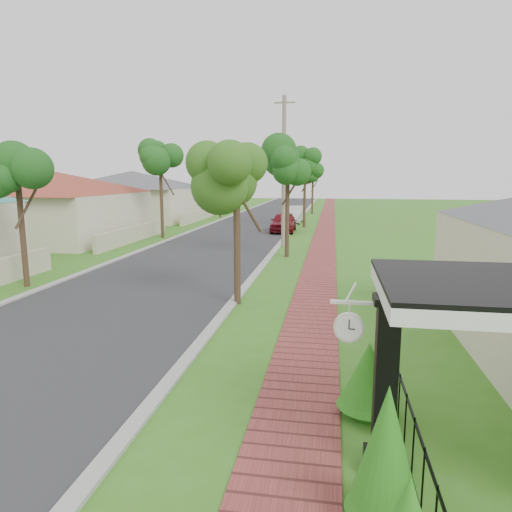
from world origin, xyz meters
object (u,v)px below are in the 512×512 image
Objects in this scene: parked_car_white at (294,215)px; station_clock at (349,325)px; parked_car_red at (283,222)px; porch_post at (385,395)px; utility_pole at (284,172)px; near_tree at (237,177)px.

station_clock reaches higher than parked_car_white.
parked_car_white reaches higher than parked_car_red.
porch_post is at bearing -81.68° from parked_car_red.
station_clock is at bearing -81.16° from utility_pole.
station_clock is at bearing -66.81° from near_tree.
utility_pole is at bearing 89.55° from near_tree.
parked_car_white is 6.13× the size of station_clock.
parked_car_red is 19.92m from near_tree.
near_tree is 12.71m from utility_pole.
utility_pole is 11.84× the size of station_clock.
parked_car_red is 6.94m from parked_car_white.
porch_post is at bearing -80.27° from parked_car_white.
near_tree is at bearing 115.11° from porch_post.
porch_post is at bearing -39.02° from station_clock.
porch_post is at bearing -64.89° from near_tree.
near_tree reaches higher than station_clock.
porch_post reaches higher than parked_car_red.
station_clock reaches higher than parked_car_red.
utility_pole is at bearing -84.67° from parked_car_red.
parked_car_white is (-4.22, 34.57, -0.39)m from porch_post.
utility_pole is (0.73, -6.93, 3.63)m from parked_car_red.
utility_pole reaches higher than parked_car_red.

